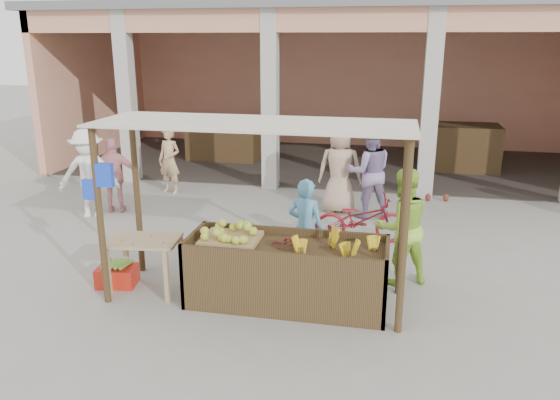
% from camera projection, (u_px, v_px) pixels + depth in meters
% --- Properties ---
extents(ground, '(60.00, 60.00, 0.00)m').
position_uv_depth(ground, '(250.00, 299.00, 7.36)').
color(ground, gray).
rests_on(ground, ground).
extents(market_building, '(14.40, 6.40, 4.20)m').
position_uv_depth(market_building, '(334.00, 64.00, 14.95)').
color(market_building, '#EAA17A').
rests_on(market_building, ground).
extents(fruit_stall, '(2.60, 0.95, 0.80)m').
position_uv_depth(fruit_stall, '(287.00, 275.00, 7.15)').
color(fruit_stall, '#4F3A1F').
rests_on(fruit_stall, ground).
extents(stall_awning, '(4.09, 1.35, 2.39)m').
position_uv_depth(stall_awning, '(248.00, 155.00, 6.86)').
color(stall_awning, '#4F3A1F').
rests_on(stall_awning, ground).
extents(banana_heap, '(1.00, 0.54, 0.18)m').
position_uv_depth(banana_heap, '(337.00, 246.00, 6.83)').
color(banana_heap, yellow).
rests_on(banana_heap, fruit_stall).
extents(melon_tray, '(0.75, 0.65, 0.20)m').
position_uv_depth(melon_tray, '(231.00, 234.00, 7.21)').
color(melon_tray, '#A28454').
rests_on(melon_tray, fruit_stall).
extents(berry_heap, '(0.43, 0.35, 0.14)m').
position_uv_depth(berry_heap, '(288.00, 242.00, 7.01)').
color(berry_heap, maroon).
rests_on(berry_heap, fruit_stall).
extents(side_table, '(1.02, 0.74, 0.77)m').
position_uv_depth(side_table, '(144.00, 248.00, 7.44)').
color(side_table, tan).
rests_on(side_table, ground).
extents(papaya_pile, '(0.75, 0.43, 0.21)m').
position_uv_depth(papaya_pile, '(143.00, 232.00, 7.37)').
color(papaya_pile, '#46852B').
rests_on(papaya_pile, side_table).
extents(red_crate, '(0.58, 0.45, 0.28)m').
position_uv_depth(red_crate, '(117.00, 276.00, 7.75)').
color(red_crate, red).
rests_on(red_crate, ground).
extents(plantain_bundle, '(0.42, 0.29, 0.08)m').
position_uv_depth(plantain_bundle, '(116.00, 264.00, 7.70)').
color(plantain_bundle, '#649837').
rests_on(plantain_bundle, red_crate).
extents(produce_sacks, '(0.85, 0.53, 0.65)m').
position_uv_depth(produce_sacks, '(438.00, 187.00, 11.69)').
color(produce_sacks, maroon).
rests_on(produce_sacks, ground).
extents(vendor_blue, '(0.67, 0.55, 1.58)m').
position_uv_depth(vendor_blue, '(306.00, 225.00, 7.87)').
color(vendor_blue, '#56A2CA').
rests_on(vendor_blue, ground).
extents(vendor_green, '(0.98, 0.81, 1.77)m').
position_uv_depth(vendor_green, '(402.00, 224.00, 7.65)').
color(vendor_green, '#A4D83D').
rests_on(vendor_green, ground).
extents(motorcycle, '(0.93, 1.75, 0.87)m').
position_uv_depth(motorcycle, '(361.00, 218.00, 9.29)').
color(motorcycle, maroon).
rests_on(motorcycle, ground).
extents(shopper_a, '(1.34, 1.06, 1.87)m').
position_uv_depth(shopper_a, '(88.00, 170.00, 10.56)').
color(shopper_a, white).
rests_on(shopper_a, ground).
extents(shopper_b, '(1.07, 0.81, 1.61)m').
position_uv_depth(shopper_b, '(114.00, 173.00, 10.85)').
color(shopper_b, pink).
rests_on(shopper_b, ground).
extents(shopper_c, '(0.98, 0.66, 1.98)m').
position_uv_depth(shopper_c, '(340.00, 164.00, 10.77)').
color(shopper_c, tan).
rests_on(shopper_c, ground).
extents(shopper_e, '(0.66, 0.56, 1.55)m').
position_uv_depth(shopper_e, '(169.00, 159.00, 12.22)').
color(shopper_e, tan).
rests_on(shopper_e, ground).
extents(shopper_f, '(1.07, 0.77, 1.99)m').
position_uv_depth(shopper_f, '(369.00, 168.00, 10.47)').
color(shopper_f, '#917BA7').
rests_on(shopper_f, ground).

